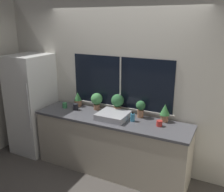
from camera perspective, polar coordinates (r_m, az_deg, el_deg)
name	(u,v)px	position (r m, az deg, el deg)	size (l,w,h in m)	color
ground_plane	(102,179)	(3.99, -2.31, -18.47)	(14.00, 14.00, 0.00)	#4C4742
wall_back	(121,83)	(3.96, 2.18, 2.93)	(8.00, 0.09, 2.70)	beige
wall_left	(49,65)	(5.82, -14.16, 6.98)	(0.06, 7.00, 2.70)	beige
counter	(111,144)	(3.98, -0.24, -10.98)	(2.43, 0.63, 0.89)	#B2A893
refrigerator	(32,104)	(4.68, -17.72, -1.70)	(0.62, 0.73, 1.75)	silver
sink	(113,115)	(3.76, 0.28, -4.45)	(0.44, 0.47, 0.32)	#ADADB2
potted_plant_far_left	(78,99)	(4.30, -7.82, -0.71)	(0.13, 0.13, 0.24)	#9E6B4C
potted_plant_left	(97,100)	(4.09, -3.52, -0.88)	(0.19, 0.19, 0.28)	#9E6B4C
potted_plant_center	(118,102)	(3.92, 1.28, -1.36)	(0.20, 0.20, 0.31)	#9E6B4C
potted_plant_right	(141,108)	(3.79, 6.56, -2.64)	(0.14, 0.14, 0.26)	#9E6B4C
potted_plant_far_right	(165,112)	(3.69, 11.98, -3.54)	(0.15, 0.15, 0.26)	#9E6B4C
soap_bottle	(133,117)	(3.66, 4.72, -4.84)	(0.07, 0.07, 0.15)	teal
mug_black	(76,107)	(4.15, -8.31, -2.46)	(0.09, 0.09, 0.10)	black
mug_green	(65,105)	(4.27, -10.75, -2.11)	(0.08, 0.08, 0.09)	#38844C
mug_red	(159,123)	(3.56, 10.76, -6.15)	(0.08, 0.08, 0.08)	#B72D28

